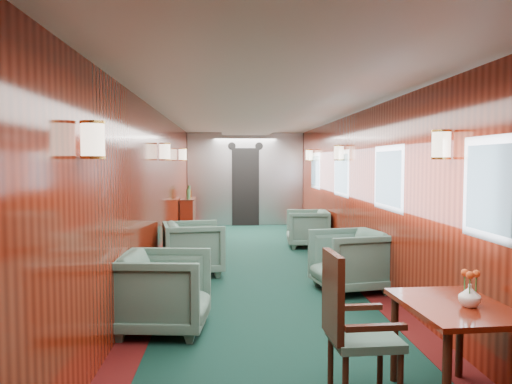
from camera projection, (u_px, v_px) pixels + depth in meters
room at (261, 163)px, 6.99m from camera, size 12.00×12.10×2.40m
bulkhead at (245, 180)px, 12.91m from camera, size 2.98×0.17×2.39m
windows_right at (361, 175)px, 7.34m from camera, size 0.02×8.60×0.80m
wall_sconces at (259, 153)px, 7.55m from camera, size 2.97×7.97×0.25m
dining_table at (455, 320)px, 3.36m from camera, size 0.70×0.96×0.69m
side_chair at (350, 322)px, 3.38m from camera, size 0.49×0.51×1.04m
credenza at (188, 217)px, 11.02m from camera, size 0.30×0.94×1.12m
flower_vase at (470, 296)px, 3.29m from camera, size 0.15×0.15×0.15m
armchair_left_near at (164, 292)px, 4.85m from camera, size 0.93×0.91×0.78m
armchair_left_far at (194, 248)px, 7.30m from camera, size 0.98×0.96×0.78m
armchair_right_near at (350, 261)px, 6.35m from camera, size 1.01×0.99×0.78m
armchair_right_far at (307, 228)px, 9.64m from camera, size 0.84×0.82×0.72m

